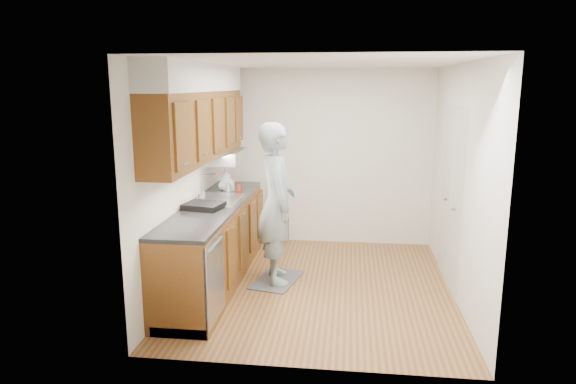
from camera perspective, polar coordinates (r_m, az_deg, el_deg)
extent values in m
plane|color=olive|center=(6.01, 3.28, -10.42)|extent=(3.50, 3.50, 0.00)
plane|color=white|center=(5.56, 3.60, 14.16)|extent=(3.50, 3.50, 0.00)
cube|color=silver|center=(5.93, -11.19, 1.69)|extent=(0.02, 3.50, 2.50)
cube|color=silver|center=(5.76, 18.49, 1.00)|extent=(0.02, 3.50, 2.50)
cube|color=silver|center=(7.38, 4.28, 3.85)|extent=(3.00, 0.02, 2.50)
cube|color=brown|center=(6.04, -8.16, -5.85)|extent=(0.60, 2.80, 0.90)
cube|color=black|center=(5.92, -8.44, -1.51)|extent=(0.63, 2.80, 0.04)
cube|color=#B2B2B7|center=(6.11, -7.80, -1.35)|extent=(0.48, 0.68, 0.14)
cube|color=#B2B2B7|center=(6.10, -7.82, -0.86)|extent=(0.52, 0.72, 0.01)
cube|color=#B2B2B7|center=(4.96, -8.14, -9.56)|extent=(0.03, 0.60, 0.80)
cube|color=brown|center=(5.81, -9.86, 7.25)|extent=(0.33, 2.80, 0.75)
cube|color=silver|center=(5.79, -10.05, 12.43)|extent=(0.35, 2.80, 0.30)
cube|color=#A5A5AA|center=(6.66, -7.09, 3.96)|extent=(0.46, 0.75, 0.16)
cube|color=white|center=(6.09, 17.70, -0.55)|extent=(0.02, 1.22, 2.05)
cube|color=#57575A|center=(6.16, -1.23, -9.73)|extent=(0.61, 0.84, 0.01)
imported|color=#889DA5|center=(5.86, -1.27, -0.08)|extent=(0.68, 0.85, 2.10)
imported|color=silver|center=(6.63, -6.82, 1.48)|extent=(0.12, 0.12, 0.30)
imported|color=silver|center=(6.60, -6.41, 0.96)|extent=(0.09, 0.09, 0.19)
imported|color=silver|center=(6.67, -7.23, 0.96)|extent=(0.17, 0.17, 0.17)
cylinder|color=#A72B1C|center=(6.44, -5.43, 0.36)|extent=(0.08, 0.08, 0.11)
cylinder|color=#A5A5AA|center=(6.44, -6.61, 0.38)|extent=(0.08, 0.08, 0.12)
cube|color=black|center=(5.70, -9.35, -1.52)|extent=(0.46, 0.41, 0.06)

